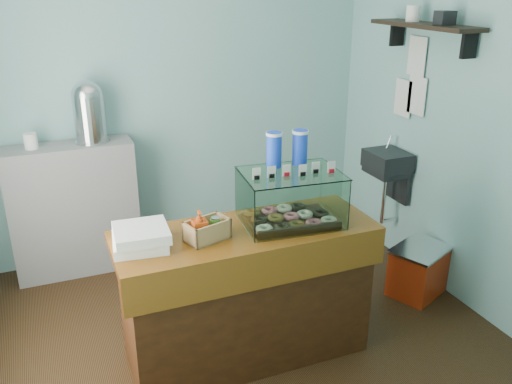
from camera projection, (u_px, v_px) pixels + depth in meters
name	position (u px, v px, depth m)	size (l,w,h in m)	color
ground	(234.00, 331.00, 3.82)	(3.50, 3.50, 0.00)	black
room_shell	(233.00, 89.00, 3.21)	(3.54, 3.04, 2.82)	#7FB9B8
counter	(247.00, 293.00, 3.43)	(1.60, 0.60, 0.90)	#45210D
back_shelf	(75.00, 209.00, 4.44)	(1.00, 0.32, 1.10)	gray
display_case	(289.00, 194.00, 3.34)	(0.64, 0.49, 0.55)	#361910
condiment_crate	(205.00, 229.00, 3.12)	(0.28, 0.22, 0.19)	tan
pastry_boxes	(141.00, 237.00, 3.04)	(0.33, 0.34, 0.12)	white
coffee_urn	(89.00, 110.00, 4.22)	(0.27, 0.27, 0.49)	silver
red_cooler	(419.00, 270.00, 4.22)	(0.54, 0.49, 0.39)	#B42C0E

